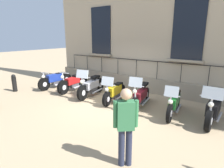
# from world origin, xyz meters

# --- Properties ---
(ground_plane) EXTENTS (60.00, 60.00, 0.00)m
(ground_plane) POSITION_xyz_m (0.00, 0.00, 0.00)
(ground_plane) COLOR tan
(building_facade) EXTENTS (0.82, 10.66, 8.91)m
(building_facade) POSITION_xyz_m (-2.79, 0.00, 4.33)
(building_facade) COLOR tan
(building_facade) RESTS_ON ground_plane
(motorcycle_blue) EXTENTS (2.17, 0.62, 0.94)m
(motorcycle_blue) POSITION_xyz_m (-0.32, -3.87, 0.45)
(motorcycle_blue) COLOR black
(motorcycle_blue) RESTS_ON ground_plane
(motorcycle_red) EXTENTS (2.16, 0.60, 1.07)m
(motorcycle_red) POSITION_xyz_m (-0.45, -2.61, 0.43)
(motorcycle_red) COLOR black
(motorcycle_red) RESTS_ON ground_plane
(motorcycle_silver) EXTENTS (2.22, 0.71, 1.37)m
(motorcycle_silver) POSITION_xyz_m (-0.35, -1.29, 0.47)
(motorcycle_silver) COLOR black
(motorcycle_silver) RESTS_ON ground_plane
(motorcycle_yellow) EXTENTS (1.93, 0.64, 1.22)m
(motorcycle_yellow) POSITION_xyz_m (-0.31, 0.07, 0.43)
(motorcycle_yellow) COLOR black
(motorcycle_yellow) RESTS_ON ground_plane
(motorcycle_maroon) EXTENTS (2.09, 0.62, 1.35)m
(motorcycle_maroon) POSITION_xyz_m (-0.40, 1.27, 0.44)
(motorcycle_maroon) COLOR black
(motorcycle_maroon) RESTS_ON ground_plane
(motorcycle_green) EXTENTS (2.10, 0.54, 1.23)m
(motorcycle_green) POSITION_xyz_m (-0.39, 2.61, 0.42)
(motorcycle_green) COLOR black
(motorcycle_green) RESTS_ON ground_plane
(motorcycle_black) EXTENTS (1.99, 0.70, 1.36)m
(motorcycle_black) POSITION_xyz_m (-0.42, 3.86, 0.45)
(motorcycle_black) COLOR black
(motorcycle_black) RESTS_ON ground_plane
(bollard) EXTENTS (0.22, 0.22, 0.89)m
(bollard) POSITION_xyz_m (1.35, -5.02, 0.45)
(bollard) COLOR black
(bollard) RESTS_ON ground_plane
(pedestrian_standing) EXTENTS (0.40, 0.43, 1.77)m
(pedestrian_standing) POSITION_xyz_m (2.98, 2.58, 1.01)
(pedestrian_standing) COLOR #23283D
(pedestrian_standing) RESTS_ON ground_plane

